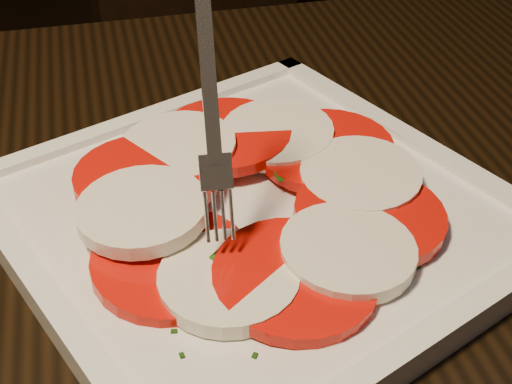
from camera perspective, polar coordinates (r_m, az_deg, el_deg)
table at (r=0.52m, az=3.86°, el=-13.38°), size 1.22×0.83×0.75m
chair at (r=1.31m, az=-2.03°, el=13.58°), size 0.54×0.54×0.93m
plate at (r=0.47m, az=0.00°, el=-2.19°), size 0.40×0.40×0.01m
caprese_salad at (r=0.46m, az=0.00°, el=-0.40°), size 0.24×0.26×0.03m
fork at (r=0.39m, az=-3.84°, el=8.21°), size 0.03×0.06×0.16m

